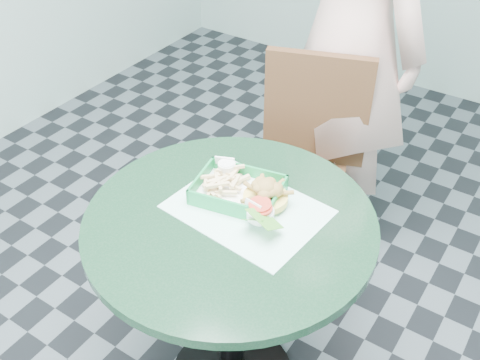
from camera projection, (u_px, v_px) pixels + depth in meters
The scene contains 8 objects.
cafe_table at pixel (231, 266), 1.67m from camera, with size 0.82×0.82×0.75m.
dining_chair at pixel (301, 157), 2.20m from camera, with size 0.41×0.41×0.93m.
placemat at pixel (247, 214), 1.60m from camera, with size 0.41×0.31×0.00m, color #B1ECE0.
food_basket at pixel (238, 198), 1.63m from camera, with size 0.24×0.18×0.05m.
crab_sandwich at pixel (263, 200), 1.57m from camera, with size 0.13×0.13×0.07m.
fries_pile at pixel (226, 185), 1.65m from camera, with size 0.11×0.12×0.04m, color beige, non-canonical shape.
sauce_ramekin at pixel (233, 171), 1.68m from camera, with size 0.05×0.05×0.03m.
garnish_cup at pixel (253, 221), 1.52m from camera, with size 0.11×0.11×0.04m.
Camera 1 is at (0.67, -0.95, 1.81)m, focal length 42.00 mm.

